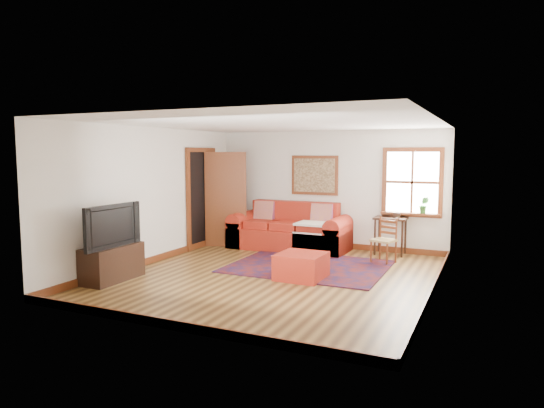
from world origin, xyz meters
The scene contains 13 objects.
ground centered at (0.00, 0.00, 0.00)m, with size 5.50×5.50×0.00m, color #442A12.
room_envelope centered at (0.00, 0.02, 1.65)m, with size 5.04×5.54×2.52m.
window centered at (1.78, 2.70, 1.31)m, with size 1.18×0.20×1.38m.
doorway centered at (-2.21, 1.78, 1.07)m, with size 0.89×1.08×2.14m.
framed_artwork centered at (-0.30, 2.71, 1.55)m, with size 1.05×0.07×0.85m.
persian_rug centered at (0.27, 0.84, 0.01)m, with size 2.71×2.16×0.02m, color #59130C.
red_leather_sofa centered at (-0.68, 2.27, 0.33)m, with size 2.51×1.04×0.98m.
red_ottoman centered at (0.45, 0.03, 0.21)m, with size 0.73×0.73×0.41m, color #A22314.
side_table centered at (1.38, 2.53, 0.63)m, with size 0.63×0.47×0.75m.
ladder_back_chair centered at (1.43, 1.77, 0.45)m, with size 0.49×0.48×0.84m.
media_cabinet centered at (-2.25, -1.34, 0.28)m, with size 0.46×1.03×0.56m, color black.
television centered at (-2.23, -1.44, 0.90)m, with size 1.17×0.15×0.67m, color black.
candle_hurricane centered at (-2.20, -0.88, 0.65)m, with size 0.12×0.12×0.18m.
Camera 1 is at (3.22, -7.16, 2.02)m, focal length 32.00 mm.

